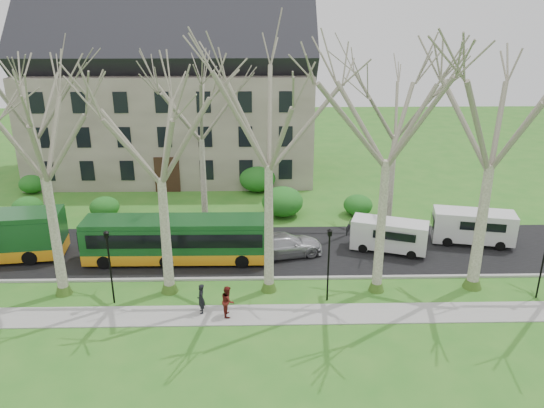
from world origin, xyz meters
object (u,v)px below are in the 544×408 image
(pedestrian_a, at_px, (201,299))
(pedestrian_b, at_px, (228,301))
(van_a, at_px, (389,236))
(bus_follow, at_px, (178,239))
(sedan, at_px, (283,245))
(van_b, at_px, (473,228))

(pedestrian_a, distance_m, pedestrian_b, 1.47)
(van_a, height_order, pedestrian_a, van_a)
(bus_follow, relative_size, sedan, 2.26)
(sedan, distance_m, pedestrian_a, 8.39)
(pedestrian_a, relative_size, pedestrian_b, 0.98)
(van_a, bearing_deg, bus_follow, -156.14)
(bus_follow, bearing_deg, pedestrian_b, -61.29)
(van_a, bearing_deg, sedan, -156.38)
(bus_follow, bearing_deg, van_b, 6.69)
(van_a, bearing_deg, van_b, 29.71)
(sedan, relative_size, pedestrian_b, 3.06)
(van_b, bearing_deg, sedan, -160.49)
(sedan, height_order, pedestrian_a, pedestrian_a)
(sedan, distance_m, van_a, 7.16)
(bus_follow, xyz_separation_m, pedestrian_a, (2.13, -6.37, -0.64))
(bus_follow, xyz_separation_m, van_b, (20.09, 2.20, -0.31))
(pedestrian_a, bearing_deg, sedan, 133.80)
(bus_follow, xyz_separation_m, pedestrian_b, (3.57, -6.65, -0.63))
(sedan, xyz_separation_m, pedestrian_a, (-4.73, -6.94, 0.08))
(van_a, distance_m, van_b, 6.20)
(pedestrian_a, height_order, pedestrian_b, pedestrian_b)
(sedan, relative_size, pedestrian_a, 3.12)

